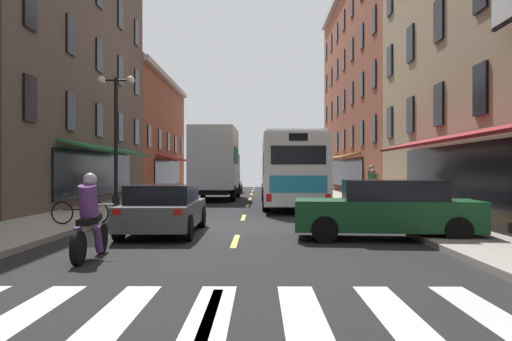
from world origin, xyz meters
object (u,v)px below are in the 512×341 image
(sedan_far, at_px, (164,209))
(street_lamp_twin, at_px, (116,137))
(pedestrian_mid, at_px, (372,187))
(transit_bus, at_px, (289,170))
(sedan_near, at_px, (229,183))
(bicycle_near, at_px, (80,212))
(pedestrian_near, at_px, (372,184))
(box_truck, at_px, (216,164))
(sedan_mid, at_px, (387,209))
(motorcycle_rider, at_px, (90,222))

(sedan_far, xyz_separation_m, street_lamp_twin, (-2.83, 5.69, 2.30))
(pedestrian_mid, bearing_deg, transit_bus, 1.67)
(sedan_near, height_order, sedan_far, sedan_near)
(sedan_far, distance_m, bicycle_near, 2.89)
(sedan_near, xyz_separation_m, pedestrian_near, (7.54, -16.69, 0.38))
(sedan_far, relative_size, street_lamp_twin, 0.87)
(box_truck, bearing_deg, pedestrian_near, -40.78)
(sedan_far, distance_m, street_lamp_twin, 6.76)
(sedan_near, distance_m, pedestrian_mid, 19.21)
(sedan_near, bearing_deg, sedan_mid, -78.72)
(street_lamp_twin, bearing_deg, bicycle_near, -87.73)
(box_truck, distance_m, pedestrian_near, 10.18)
(motorcycle_rider, height_order, pedestrian_mid, pedestrian_mid)
(sedan_far, distance_m, pedestrian_near, 12.74)
(sedan_near, bearing_deg, pedestrian_mid, -67.52)
(sedan_near, bearing_deg, pedestrian_near, -65.68)
(box_truck, height_order, pedestrian_near, box_truck)
(box_truck, bearing_deg, sedan_far, -90.17)
(motorcycle_rider, height_order, bicycle_near, motorcycle_rider)
(motorcycle_rider, relative_size, pedestrian_mid, 1.26)
(sedan_far, bearing_deg, street_lamp_twin, 116.47)
(sedan_far, height_order, motorcycle_rider, motorcycle_rider)
(pedestrian_mid, bearing_deg, pedestrian_near, -64.44)
(transit_bus, distance_m, sedan_near, 15.84)
(motorcycle_rider, xyz_separation_m, pedestrian_mid, (8.20, 13.23, 0.27))
(motorcycle_rider, relative_size, bicycle_near, 1.21)
(transit_bus, relative_size, box_truck, 1.59)
(sedan_near, xyz_separation_m, street_lamp_twin, (-3.01, -21.12, 2.25))
(transit_bus, xyz_separation_m, motorcycle_rider, (-4.69, -15.64, -1.03))
(sedan_far, bearing_deg, motorcycle_rider, -99.22)
(sedan_mid, relative_size, motorcycle_rider, 2.22)
(bicycle_near, distance_m, pedestrian_mid, 12.91)
(bicycle_near, bearing_deg, box_truck, 80.17)
(box_truck, relative_size, sedan_far, 1.69)
(street_lamp_twin, bearing_deg, motorcycle_rider, -77.66)
(box_truck, relative_size, pedestrian_near, 4.14)
(sedan_near, distance_m, pedestrian_near, 18.32)
(sedan_near, bearing_deg, motorcycle_rider, -91.58)
(bicycle_near, bearing_deg, pedestrian_mid, 37.92)
(motorcycle_rider, bearing_deg, sedan_mid, 25.36)
(transit_bus, relative_size, sedan_mid, 2.62)
(pedestrian_near, bearing_deg, sedan_near, 10.86)
(sedan_near, height_order, sedan_mid, sedan_mid)
(sedan_mid, bearing_deg, bicycle_near, 164.99)
(box_truck, distance_m, street_lamp_twin, 11.45)
(motorcycle_rider, bearing_deg, transit_bus, 73.30)
(transit_bus, distance_m, motorcycle_rider, 16.36)
(sedan_near, xyz_separation_m, sedan_far, (-0.18, -26.81, -0.05))
(sedan_near, bearing_deg, sedan_far, -90.38)
(street_lamp_twin, bearing_deg, transit_bus, 40.16)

